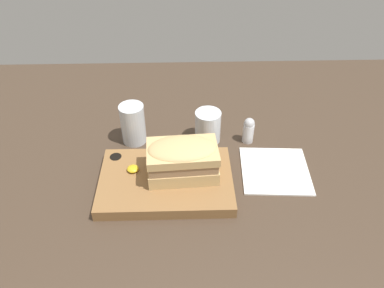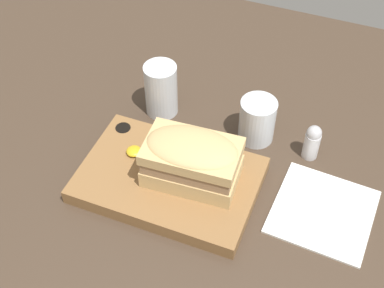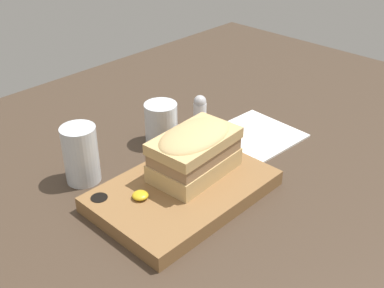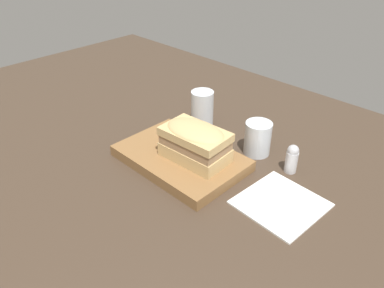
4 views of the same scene
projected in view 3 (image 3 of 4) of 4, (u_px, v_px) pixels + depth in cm
name	position (u px, v px, depth cm)	size (l,w,h in cm)	color
dining_table	(164.00, 219.00, 78.01)	(179.66, 120.65, 2.00)	#423326
serving_board	(183.00, 191.00, 80.66)	(29.46, 19.65, 2.75)	olive
sandwich	(195.00, 150.00, 80.58)	(15.70, 10.13, 8.64)	tan
mustard_dollop	(140.00, 195.00, 76.46)	(2.65, 2.65, 1.06)	gold
water_glass	(81.00, 158.00, 83.57)	(6.14, 6.14, 10.51)	silver
wine_glass	(161.00, 125.00, 95.50)	(6.54, 6.54, 8.36)	silver
napkin	(256.00, 135.00, 99.45)	(16.51, 16.67, 0.40)	white
salt_shaker	(200.00, 111.00, 101.45)	(2.79, 2.79, 7.06)	silver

